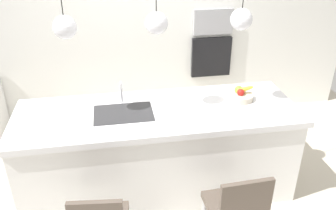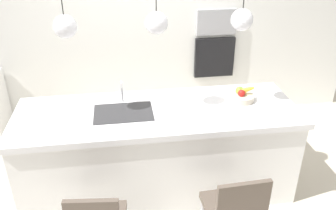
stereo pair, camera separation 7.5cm
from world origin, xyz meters
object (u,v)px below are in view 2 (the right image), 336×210
Objects in this scene: microwave at (216,22)px; oven at (214,57)px; fruit_bowl at (241,96)px; chair_middle at (235,209)px.

microwave is 0.50m from oven.
fruit_bowl is 0.50× the size of microwave.
fruit_bowl is 0.31× the size of chair_middle.
microwave reaches higher than fruit_bowl.
oven reaches higher than chair_middle.
microwave is at bearing 0.00° from oven.
chair_middle is at bearing -100.75° from microwave.
oven reaches higher than fruit_bowl.
oven is (0.12, 1.49, -0.13)m from fruit_bowl.
fruit_bowl is at bearing -94.67° from microwave.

